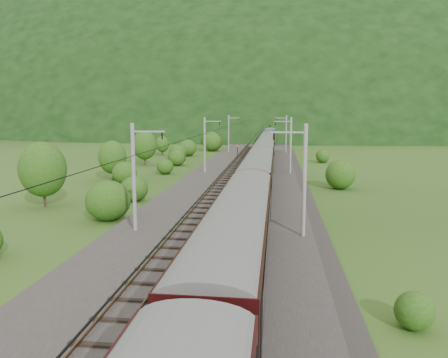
# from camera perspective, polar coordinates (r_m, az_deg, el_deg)

# --- Properties ---
(ground) EXTENTS (600.00, 600.00, 0.00)m
(ground) POSITION_cam_1_polar(r_m,az_deg,el_deg) (32.33, -0.88, -7.59)
(ground) COLOR #274816
(ground) RESTS_ON ground
(railbed) EXTENTS (14.00, 220.00, 0.30)m
(railbed) POSITION_cam_1_polar(r_m,az_deg,el_deg) (41.91, 0.96, -3.54)
(railbed) COLOR #38332D
(railbed) RESTS_ON ground
(track_left) EXTENTS (2.40, 220.00, 0.27)m
(track_left) POSITION_cam_1_polar(r_m,az_deg,el_deg) (42.17, -2.28, -3.16)
(track_left) COLOR brown
(track_left) RESTS_ON railbed
(track_right) EXTENTS (2.40, 220.00, 0.27)m
(track_right) POSITION_cam_1_polar(r_m,az_deg,el_deg) (41.69, 4.25, -3.32)
(track_right) COLOR brown
(track_right) RESTS_ON railbed
(catenary_left) EXTENTS (2.54, 192.28, 8.00)m
(catenary_left) POSITION_cam_1_polar(r_m,az_deg,el_deg) (63.73, -2.47, 4.67)
(catenary_left) COLOR gray
(catenary_left) RESTS_ON railbed
(catenary_right) EXTENTS (2.54, 192.28, 8.00)m
(catenary_right) POSITION_cam_1_polar(r_m,az_deg,el_deg) (62.92, 8.63, 4.52)
(catenary_right) COLOR gray
(catenary_right) RESTS_ON railbed
(overhead_wires) EXTENTS (4.83, 198.00, 0.03)m
(overhead_wires) POSITION_cam_1_polar(r_m,az_deg,el_deg) (40.99, 0.99, 5.99)
(overhead_wires) COLOR black
(overhead_wires) RESTS_ON ground
(mountain_main) EXTENTS (504.00, 360.00, 244.00)m
(mountain_main) POSITION_cam_1_polar(r_m,az_deg,el_deg) (290.89, 6.08, 7.01)
(mountain_main) COLOR black
(mountain_main) RESTS_ON ground
(mountain_ridge) EXTENTS (336.00, 280.00, 132.00)m
(mountain_ridge) POSITION_cam_1_polar(r_m,az_deg,el_deg) (353.39, -13.82, 7.13)
(mountain_ridge) COLOR black
(mountain_ridge) RESTS_ON ground
(train) EXTENTS (2.98, 165.71, 5.19)m
(train) POSITION_cam_1_polar(r_m,az_deg,el_deg) (44.12, 4.48, 1.52)
(train) COLOR black
(train) RESTS_ON ground
(hazard_post_near) EXTENTS (0.17, 0.17, 1.60)m
(hazard_post_near) POSITION_cam_1_polar(r_m,az_deg,el_deg) (85.84, 3.58, 3.46)
(hazard_post_near) COLOR red
(hazard_post_near) RESTS_ON railbed
(hazard_post_far) EXTENTS (0.17, 0.17, 1.58)m
(hazard_post_far) POSITION_cam_1_polar(r_m,az_deg,el_deg) (78.24, 4.14, 2.93)
(hazard_post_far) COLOR red
(hazard_post_far) RESTS_ON railbed
(signal) EXTENTS (0.23, 0.23, 2.05)m
(signal) POSITION_cam_1_polar(r_m,az_deg,el_deg) (87.11, 1.76, 3.82)
(signal) COLOR black
(signal) RESTS_ON railbed
(vegetation_left) EXTENTS (12.92, 148.91, 6.31)m
(vegetation_left) POSITION_cam_1_polar(r_m,az_deg,el_deg) (60.28, -11.12, 2.16)
(vegetation_left) COLOR #254713
(vegetation_left) RESTS_ON ground
(vegetation_right) EXTENTS (5.80, 88.94, 3.13)m
(vegetation_right) POSITION_cam_1_polar(r_m,az_deg,el_deg) (44.03, 17.25, -1.76)
(vegetation_right) COLOR #254713
(vegetation_right) RESTS_ON ground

